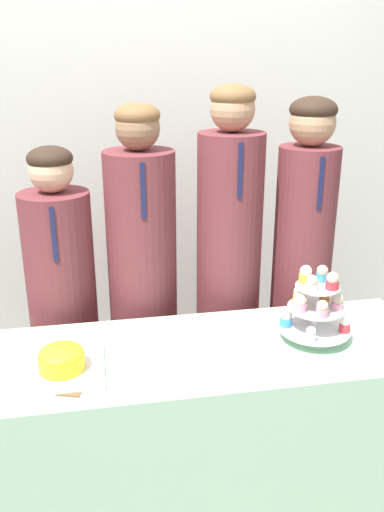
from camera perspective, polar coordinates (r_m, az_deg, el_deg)
The scene contains 9 objects.
wall_back at distance 2.91m, azimuth -3.97°, elevation 12.93°, with size 9.00×0.06×2.70m.
table at distance 2.18m, azimuth 0.48°, elevation -18.18°, with size 1.73×0.57×0.74m.
round_cake at distance 1.88m, azimuth -13.56°, elevation -10.67°, with size 0.28×0.28×0.09m.
cake_knife at distance 1.77m, azimuth -11.37°, elevation -14.23°, with size 0.30×0.11×0.01m.
cupcake_stand at distance 2.03m, azimuth 12.83°, elevation -4.94°, with size 0.27×0.27×0.28m.
student_0 at distance 2.43m, azimuth -13.30°, elevation -6.16°, with size 0.29×0.30×1.40m.
student_1 at distance 2.40m, azimuth -5.14°, elevation -3.98°, with size 0.30×0.30×1.56m.
student_2 at distance 2.44m, azimuth 3.83°, elevation -2.48°, with size 0.28×0.29×1.62m.
student_3 at distance 2.55m, azimuth 11.37°, elevation -2.10°, with size 0.27×0.27×1.57m.
Camera 1 is at (-0.32, -1.39, 1.73)m, focal length 38.00 mm.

